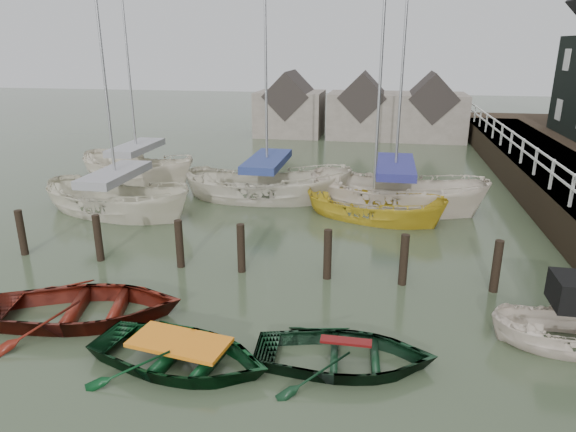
% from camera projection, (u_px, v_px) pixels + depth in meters
% --- Properties ---
extents(ground, '(120.00, 120.00, 0.00)m').
position_uv_depth(ground, '(258.00, 331.00, 11.37)').
color(ground, '#303B26').
rests_on(ground, ground).
extents(pier, '(3.04, 32.00, 2.70)m').
position_uv_depth(pier, '(573.00, 198.00, 18.83)').
color(pier, black).
rests_on(pier, ground).
extents(mooring_pilings, '(13.72, 0.22, 1.80)m').
position_uv_depth(mooring_pilings, '(244.00, 255.00, 14.20)').
color(mooring_pilings, black).
rests_on(mooring_pilings, ground).
extents(far_sheds, '(14.00, 4.08, 4.39)m').
position_uv_depth(far_sheds, '(360.00, 110.00, 34.89)').
color(far_sheds, '#665B51').
rests_on(far_sheds, ground).
extents(rowboat_red, '(4.99, 4.10, 0.90)m').
position_uv_depth(rowboat_red, '(88.00, 319.00, 11.90)').
color(rowboat_red, '#51140B').
rests_on(rowboat_red, ground).
extents(rowboat_green, '(4.09, 3.21, 0.77)m').
position_uv_depth(rowboat_green, '(181.00, 365.00, 10.17)').
color(rowboat_green, black).
rests_on(rowboat_green, ground).
extents(rowboat_dkgreen, '(3.75, 2.81, 0.74)m').
position_uv_depth(rowboat_dkgreen, '(345.00, 365.00, 10.17)').
color(rowboat_dkgreen, black).
rests_on(rowboat_dkgreen, ground).
extents(sailboat_a, '(6.87, 3.94, 10.31)m').
position_uv_depth(sailboat_a, '(119.00, 211.00, 19.37)').
color(sailboat_a, beige).
rests_on(sailboat_a, ground).
extents(sailboat_b, '(6.99, 2.92, 11.60)m').
position_uv_depth(sailboat_b, '(268.00, 197.00, 21.19)').
color(sailboat_b, beige).
rests_on(sailboat_b, ground).
extents(sailboat_c, '(5.70, 3.70, 10.99)m').
position_uv_depth(sailboat_c, '(373.00, 218.00, 18.80)').
color(sailboat_c, gold).
rests_on(sailboat_c, ground).
extents(sailboat_d, '(7.48, 4.45, 13.10)m').
position_uv_depth(sailboat_d, '(393.00, 205.00, 20.12)').
color(sailboat_d, beige).
rests_on(sailboat_d, ground).
extents(sailboat_e, '(7.03, 4.52, 10.12)m').
position_uv_depth(sailboat_e, '(139.00, 178.00, 24.24)').
color(sailboat_e, beige).
rests_on(sailboat_e, ground).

